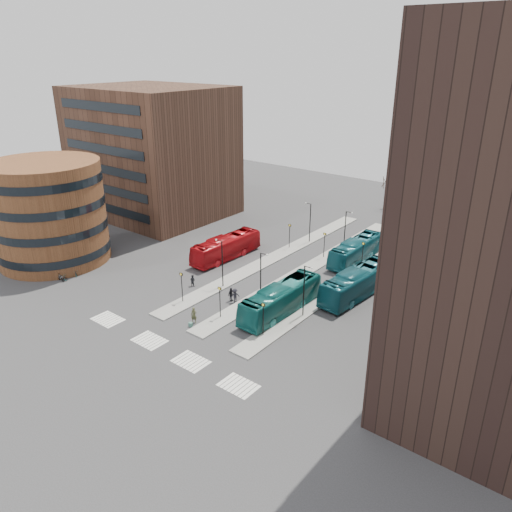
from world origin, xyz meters
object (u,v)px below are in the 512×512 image
Objects in this scene: red_bus at (226,247)px; traveller at (194,315)px; teal_bus_d at (420,234)px; commuter_c at (235,295)px; suitcase at (191,325)px; teal_bus_a at (281,299)px; bicycle_far at (75,273)px; bicycle_near at (62,278)px; bicycle_mid at (61,278)px; teal_bus_c at (358,283)px; commuter_a at (193,280)px; commuter_b at (231,294)px; teal_bus_b at (356,250)px.

traveller is (9.32, -15.86, -0.74)m from red_bus.
commuter_c is at bearing -114.86° from teal_bus_d.
suitcase is at bearing -57.85° from red_bus.
bicycle_far is (-27.14, -8.80, -1.30)m from teal_bus_a.
traveller is 21.25m from bicycle_near.
bicycle_mid is (-21.36, -2.28, 0.23)m from suitcase.
suitcase is 0.32× the size of bicycle_near.
teal_bus_c reaches higher than commuter_a.
traveller is 9.28m from commuter_a.
bicycle_mid is at bearing 158.78° from bicycle_near.
suitcase is at bearing -105.67° from bicycle_near.
commuter_b is at bearing -87.23° from bicycle_near.
bicycle_mid is (0.00, -0.21, 0.07)m from bicycle_near.
suitcase is at bearing -111.93° from teal_bus_d.
teal_bus_b is (14.97, 10.58, -0.04)m from red_bus.
suitcase is 20.70m from teal_bus_c.
bicycle_far is at bearing -0.36° from bicycle_mid.
commuter_a is (2.65, -9.41, -0.91)m from red_bus.
bicycle_mid is 2.08m from bicycle_far.
red_bus is 1.02× the size of teal_bus_b.
bicycle_near is at bearing -179.86° from suitcase.
commuter_a is (-6.98, 7.29, 0.50)m from suitcase.
teal_bus_d is 33.25m from commuter_c.
red_bus is 6.90× the size of commuter_b.
commuter_b is 0.59m from commuter_c.
teal_bus_d is 39.51m from traveller.
traveller is (-6.10, -7.75, -0.80)m from teal_bus_a.
teal_bus_c reaches higher than teal_bus_b.
teal_bus_a reaches higher than commuter_c.
bicycle_near is at bearing 159.04° from traveller.
commuter_c is 1.14× the size of bicycle_near.
teal_bus_a is at bearing 50.61° from suitcase.
commuter_c reaches higher than bicycle_mid.
teal_bus_a reaches higher than commuter_a.
bicycle_near is (-20.85, -9.28, -0.46)m from commuter_b.
teal_bus_a is at bearing -88.82° from teal_bus_b.
teal_bus_b is 20.72m from commuter_c.
bicycle_far is (-31.26, -39.21, -1.31)m from teal_bus_d.
teal_bus_a is 29.19m from bicycle_near.
suitcase is 0.04× the size of teal_bus_a.
bicycle_near is (-31.26, -41.08, -1.32)m from teal_bus_d.
traveller is 1.18× the size of bicycle_far.
commuter_b is 22.83m from bicycle_near.
commuter_c reaches higher than commuter_a.
teal_bus_c reaches higher than commuter_c.
bicycle_mid is (-27.14, -10.87, -1.23)m from teal_bus_a.
teal_bus_b reaches higher than commuter_a.
commuter_a is 0.97× the size of bicycle_near.
traveller is 6.42m from commuter_c.
bicycle_far is at bearing -145.93° from teal_bus_c.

